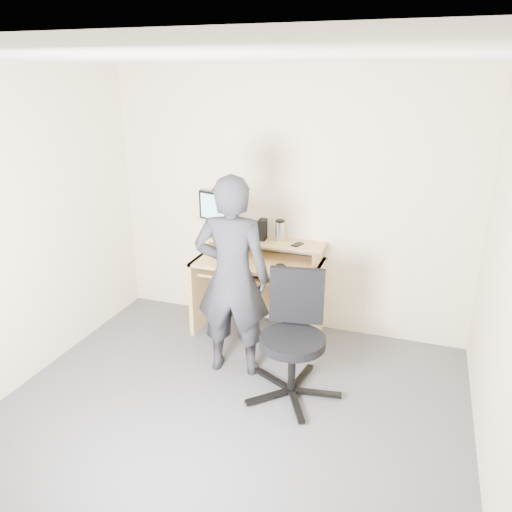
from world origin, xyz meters
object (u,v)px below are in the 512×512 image
Objects in this scene: office_chair at (294,331)px; desk at (261,278)px; monitor at (217,210)px; person at (232,277)px.

desk is at bearing 114.22° from office_chair.
monitor is 0.45× the size of office_chair.
monitor is 1.04m from person.
person is at bearing -89.03° from desk.
monitor is (-0.48, 0.09, 0.62)m from desk.
desk is at bearing -97.14° from person.
monitor is 0.25× the size of person.
desk is 0.79m from monitor.
monitor reaches higher than office_chair.
desk is at bearing 7.37° from monitor.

